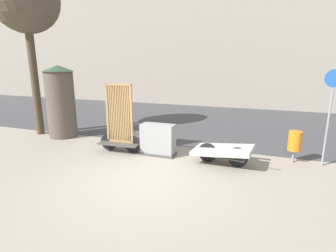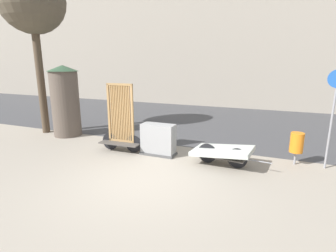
# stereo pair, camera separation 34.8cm
# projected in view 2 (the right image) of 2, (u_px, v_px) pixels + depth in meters

# --- Properties ---
(ground_plane) EXTENTS (60.00, 60.00, 0.00)m
(ground_plane) POSITION_uv_depth(u_px,v_px,m) (142.00, 180.00, 6.79)
(ground_plane) COLOR gray
(road_strip) EXTENTS (56.00, 9.17, 0.01)m
(road_strip) POSITION_uv_depth(u_px,v_px,m) (210.00, 121.00, 13.64)
(road_strip) COLOR #424244
(road_strip) RESTS_ON ground_plane
(bike_cart_with_bedframe) EXTENTS (2.15, 0.78, 2.30)m
(bike_cart_with_bedframe) POSITION_uv_depth(u_px,v_px,m) (121.00, 128.00, 8.83)
(bike_cart_with_bedframe) COLOR #4C4742
(bike_cart_with_bedframe) RESTS_ON ground_plane
(bike_cart_with_mattress) EXTENTS (2.30, 1.20, 0.61)m
(bike_cart_with_mattress) POSITION_uv_depth(u_px,v_px,m) (222.00, 152.00, 7.67)
(bike_cart_with_mattress) COLOR #4C4742
(bike_cart_with_mattress) RESTS_ON ground_plane
(utility_cabinet) EXTENTS (1.15, 0.54, 1.03)m
(utility_cabinet) POSITION_uv_depth(u_px,v_px,m) (158.00, 141.00, 8.57)
(utility_cabinet) COLOR #4C4C4C
(utility_cabinet) RESTS_ON ground_plane
(trash_bin) EXTENTS (0.38, 0.38, 0.97)m
(trash_bin) POSITION_uv_depth(u_px,v_px,m) (297.00, 143.00, 7.68)
(trash_bin) COLOR gray
(trash_bin) RESTS_ON ground_plane
(sign_post) EXTENTS (0.50, 0.06, 2.84)m
(sign_post) POSITION_uv_depth(u_px,v_px,m) (334.00, 107.00, 7.12)
(sign_post) COLOR gray
(sign_post) RESTS_ON ground_plane
(advertising_column) EXTENTS (1.23, 1.23, 2.87)m
(advertising_column) POSITION_uv_depth(u_px,v_px,m) (65.00, 100.00, 10.66)
(advertising_column) COLOR brown
(advertising_column) RESTS_ON ground_plane
(street_tree) EXTENTS (2.56, 2.56, 6.61)m
(street_tree) POSITION_uv_depth(u_px,v_px,m) (32.00, 2.00, 10.21)
(street_tree) COLOR #4C3D2D
(street_tree) RESTS_ON ground_plane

